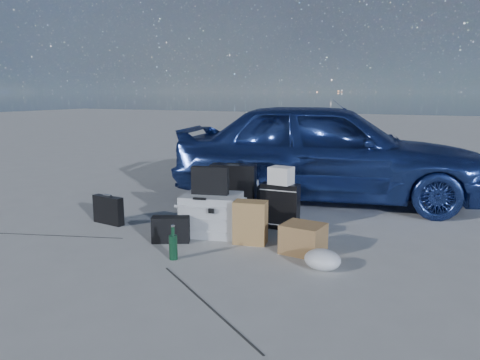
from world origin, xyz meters
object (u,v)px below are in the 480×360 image
car (327,151)px  green_bottle (173,243)px  pelican_case (212,214)px  suitcase_left (233,193)px  briefcase (108,210)px  duffel_bag (240,199)px  suitcase_right (280,206)px  cardboard_box (303,239)px

car → green_bottle: size_ratio=13.36×
pelican_case → suitcase_left: suitcase_left is taller
briefcase → suitcase_left: 1.48m
duffel_bag → green_bottle: (0.18, -1.82, -0.01)m
car → duffel_bag: (-0.82, -1.12, -0.54)m
pelican_case → duffel_bag: size_ratio=0.88×
suitcase_right → cardboard_box: (0.50, -0.68, -0.11)m
pelican_case → briefcase: 1.30m
pelican_case → duffel_bag: (-0.12, 0.96, -0.05)m
suitcase_left → suitcase_right: suitcase_left is taller
pelican_case → suitcase_right: suitcase_right is taller
briefcase → suitcase_left: (1.28, 0.73, 0.18)m
car → suitcase_right: size_ratio=8.15×
briefcase → green_bottle: bearing=-19.1°
car → cardboard_box: bearing=177.7°
green_bottle → cardboard_box: bearing=33.6°
suitcase_left → duffel_bag: bearing=90.5°
suitcase_left → cardboard_box: size_ratio=1.81×
suitcase_right → duffel_bag: 0.86m
cardboard_box → suitcase_left: bearing=146.8°
pelican_case → suitcase_left: size_ratio=0.87×
pelican_case → briefcase: pelican_case is taller
briefcase → suitcase_right: suitcase_right is taller
car → cardboard_box: size_ratio=11.03×
cardboard_box → green_bottle: size_ratio=1.21×
pelican_case → suitcase_right: 0.79m
suitcase_right → briefcase: bearing=-162.8°
car → suitcase_left: bearing=143.0°
briefcase → suitcase_left: size_ratio=0.62×
suitcase_left → briefcase: bearing=-164.9°
pelican_case → briefcase: bearing=175.8°
suitcase_left → suitcase_right: (0.61, -0.04, -0.09)m
briefcase → suitcase_right: bearing=27.7°
pelican_case → briefcase: size_ratio=1.42×
briefcase → suitcase_right: (1.89, 0.69, 0.09)m
suitcase_right → duffel_bag: suitcase_right is taller
suitcase_left → green_bottle: size_ratio=2.20×
suitcase_right → duffel_bag: bearing=144.7°
pelican_case → briefcase: (-1.28, -0.18, -0.05)m
pelican_case → cardboard_box: bearing=-21.5°
pelican_case → suitcase_left: 0.56m
green_bottle → briefcase: bearing=153.4°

